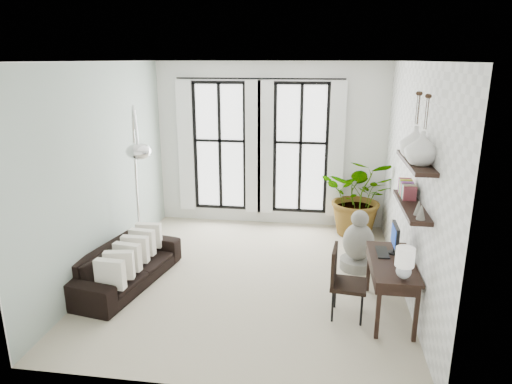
% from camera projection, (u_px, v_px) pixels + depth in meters
% --- Properties ---
extents(floor, '(5.00, 5.00, 0.00)m').
position_uv_depth(floor, '(251.00, 277.00, 7.02)').
color(floor, '#B7AD91').
rests_on(floor, ground).
extents(ceiling, '(5.00, 5.00, 0.00)m').
position_uv_depth(ceiling, '(250.00, 61.00, 6.12)').
color(ceiling, white).
rests_on(ceiling, wall_back).
extents(wall_left, '(0.00, 5.00, 5.00)m').
position_uv_depth(wall_left, '(103.00, 171.00, 6.88)').
color(wall_left, '#9FB1A5').
rests_on(wall_left, floor).
extents(wall_right, '(0.00, 5.00, 5.00)m').
position_uv_depth(wall_right, '(412.00, 182.00, 6.26)').
color(wall_right, white).
rests_on(wall_right, floor).
extents(wall_back, '(4.50, 0.00, 4.50)m').
position_uv_depth(wall_back, '(270.00, 145.00, 8.95)').
color(wall_back, white).
rests_on(wall_back, floor).
extents(windows, '(3.26, 0.13, 2.65)m').
position_uv_depth(windows, '(260.00, 148.00, 8.92)').
color(windows, white).
rests_on(windows, wall_back).
extents(wall_shelves, '(0.25, 1.30, 0.60)m').
position_uv_depth(wall_shelves, '(412.00, 187.00, 5.54)').
color(wall_shelves, black).
rests_on(wall_shelves, wall_right).
extents(sofa, '(1.13, 2.10, 0.58)m').
position_uv_depth(sofa, '(126.00, 265.00, 6.75)').
color(sofa, black).
rests_on(sofa, floor).
extents(throw_pillows, '(0.40, 1.52, 0.40)m').
position_uv_depth(throw_pillows, '(131.00, 253.00, 6.68)').
color(throw_pillows, white).
rests_on(throw_pillows, sofa).
extents(plant, '(1.56, 1.42, 1.51)m').
position_uv_depth(plant, '(360.00, 196.00, 8.54)').
color(plant, '#2D7228').
rests_on(plant, floor).
extents(desk, '(0.54, 1.28, 1.15)m').
position_uv_depth(desk, '(393.00, 266.00, 5.76)').
color(desk, black).
rests_on(desk, floor).
extents(desk_chair, '(0.50, 0.50, 0.95)m').
position_uv_depth(desk_chair, '(342.00, 278.00, 5.83)').
color(desk_chair, black).
rests_on(desk_chair, floor).
extents(arc_lamp, '(0.77, 1.13, 2.60)m').
position_uv_depth(arc_lamp, '(136.00, 148.00, 6.66)').
color(arc_lamp, silver).
rests_on(arc_lamp, floor).
extents(buddha, '(0.54, 0.54, 0.98)m').
position_uv_depth(buddha, '(358.00, 244.00, 7.20)').
color(buddha, gray).
rests_on(buddha, floor).
extents(vase_a, '(0.37, 0.37, 0.38)m').
position_uv_depth(vase_a, '(422.00, 148.00, 5.11)').
color(vase_a, white).
rests_on(vase_a, shelf_upper).
extents(vase_b, '(0.37, 0.37, 0.38)m').
position_uv_depth(vase_b, '(415.00, 142.00, 5.49)').
color(vase_b, white).
rests_on(vase_b, shelf_upper).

